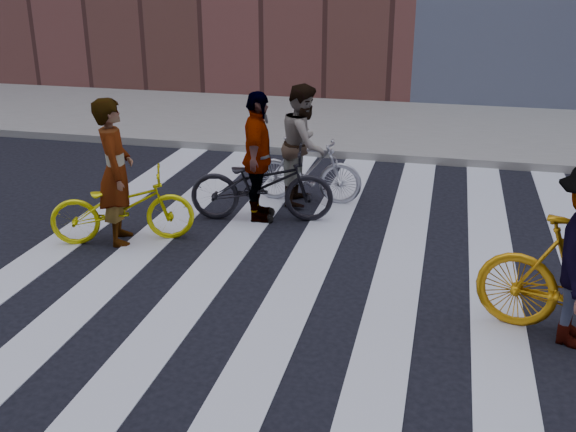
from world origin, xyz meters
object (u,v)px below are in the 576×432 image
at_px(bike_dark_rear, 262,184).
at_px(rider_mid, 304,144).
at_px(bike_yellow_left, 122,207).
at_px(rider_left, 116,172).
at_px(bike_silver_mid, 307,170).
at_px(rider_rear, 258,157).

relative_size(bike_dark_rear, rider_mid, 1.12).
relative_size(bike_yellow_left, rider_left, 0.96).
bearing_deg(bike_dark_rear, rider_left, 116.10).
distance_m(bike_silver_mid, rider_mid, 0.40).
bearing_deg(rider_mid, bike_dark_rear, 154.97).
bearing_deg(bike_dark_rear, rider_mid, -34.64).
bearing_deg(bike_yellow_left, bike_dark_rear, -75.74).
height_order(bike_yellow_left, rider_left, rider_left).
bearing_deg(rider_rear, bike_dark_rear, -100.50).
height_order(bike_dark_rear, rider_rear, rider_rear).
distance_m(rider_left, rider_mid, 2.91).
distance_m(bike_dark_rear, rider_mid, 1.07).
bearing_deg(rider_left, rider_rear, -75.74).
distance_m(bike_silver_mid, bike_dark_rear, 1.02).
xyz_separation_m(bike_silver_mid, rider_rear, (-0.51, -0.91, 0.42)).
relative_size(rider_left, rider_rear, 1.04).
height_order(bike_yellow_left, bike_silver_mid, bike_silver_mid).
bearing_deg(rider_mid, bike_yellow_left, 136.07).
bearing_deg(rider_left, bike_dark_rear, -76.61).
bearing_deg(rider_rear, bike_silver_mid, -39.66).
distance_m(bike_dark_rear, rider_rear, 0.40).
relative_size(bike_silver_mid, rider_mid, 0.93).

